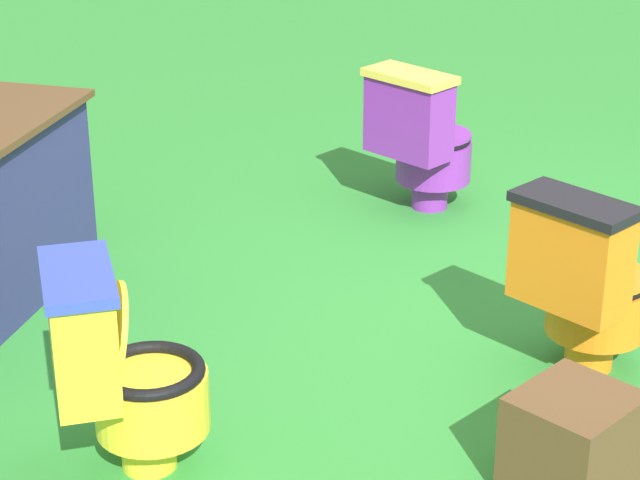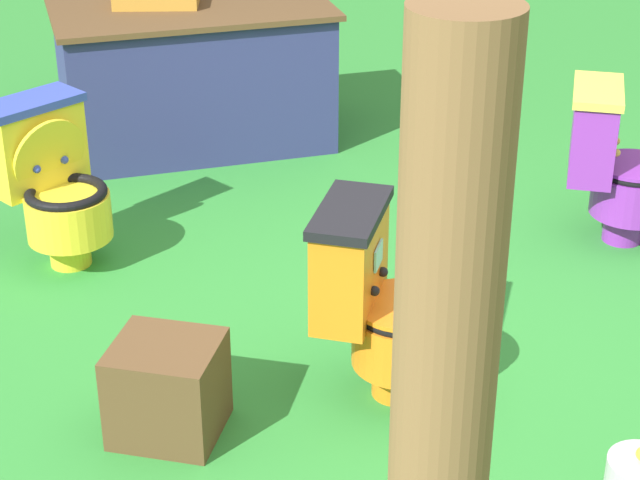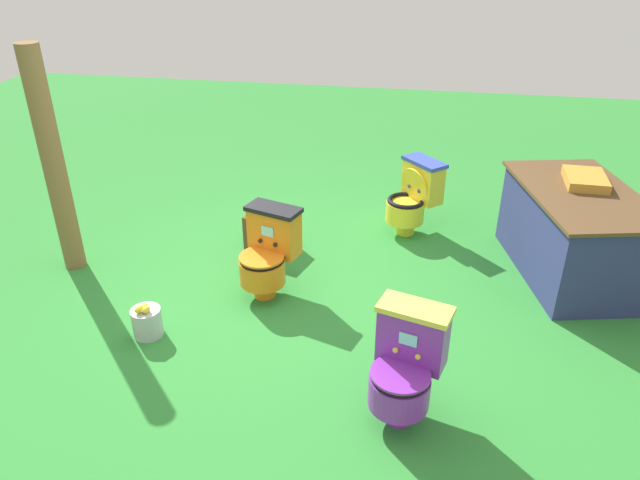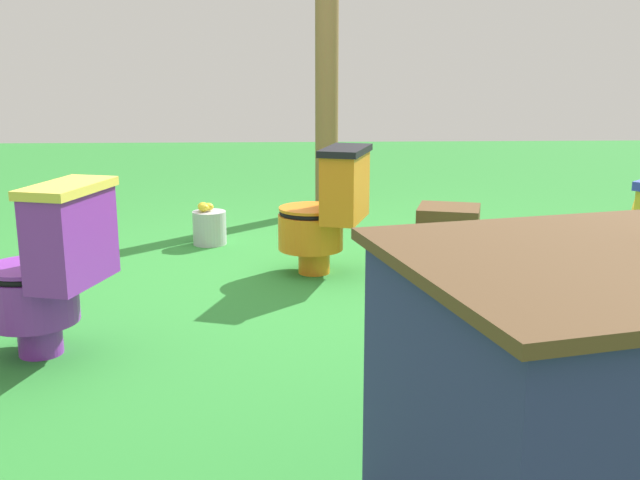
{
  "view_description": "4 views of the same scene",
  "coord_description": "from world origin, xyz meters",
  "px_view_note": "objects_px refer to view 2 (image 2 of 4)",
  "views": [
    {
      "loc": [
        -3.97,
        -1.14,
        2.27
      ],
      "look_at": [
        -0.06,
        0.98,
        0.32
      ],
      "focal_mm": 67.93,
      "sensor_mm": 36.0,
      "label": 1
    },
    {
      "loc": [
        -0.43,
        -3.5,
        2.35
      ],
      "look_at": [
        -0.23,
        0.31,
        0.41
      ],
      "focal_mm": 62.98,
      "sensor_mm": 36.0,
      "label": 2
    },
    {
      "loc": [
        3.96,
        1.06,
        2.72
      ],
      "look_at": [
        -0.04,
        0.32,
        0.53
      ],
      "focal_mm": 33.34,
      "sensor_mm": 36.0,
      "label": 3
    },
    {
      "loc": [
        0.16,
        4.05,
        1.21
      ],
      "look_at": [
        0.02,
        0.56,
        0.36
      ],
      "focal_mm": 42.47,
      "sensor_mm": 36.0,
      "label": 4
    }
  ],
  "objects_px": {
    "vendor_table": "(194,74)",
    "small_crate": "(167,389)",
    "toilet_purple": "(615,165)",
    "toilet_yellow": "(53,182)",
    "toilet_orange": "(380,303)"
  },
  "relations": [
    {
      "from": "toilet_orange",
      "to": "toilet_purple",
      "type": "distance_m",
      "value": 1.66
    },
    {
      "from": "toilet_yellow",
      "to": "small_crate",
      "type": "relative_size",
      "value": 2.04
    },
    {
      "from": "vendor_table",
      "to": "toilet_purple",
      "type": "bearing_deg",
      "value": -33.86
    },
    {
      "from": "toilet_purple",
      "to": "small_crate",
      "type": "height_order",
      "value": "toilet_purple"
    },
    {
      "from": "vendor_table",
      "to": "small_crate",
      "type": "distance_m",
      "value": 2.69
    },
    {
      "from": "toilet_orange",
      "to": "toilet_yellow",
      "type": "relative_size",
      "value": 1.0
    },
    {
      "from": "toilet_purple",
      "to": "small_crate",
      "type": "bearing_deg",
      "value": -38.73
    },
    {
      "from": "toilet_orange",
      "to": "small_crate",
      "type": "relative_size",
      "value": 2.04
    },
    {
      "from": "small_crate",
      "to": "toilet_purple",
      "type": "bearing_deg",
      "value": 35.53
    },
    {
      "from": "toilet_purple",
      "to": "small_crate",
      "type": "relative_size",
      "value": 2.04
    },
    {
      "from": "vendor_table",
      "to": "toilet_yellow",
      "type": "bearing_deg",
      "value": -111.52
    },
    {
      "from": "toilet_yellow",
      "to": "vendor_table",
      "type": "bearing_deg",
      "value": -154.76
    },
    {
      "from": "toilet_purple",
      "to": "vendor_table",
      "type": "bearing_deg",
      "value": -108.12
    },
    {
      "from": "toilet_orange",
      "to": "small_crate",
      "type": "distance_m",
      "value": 0.79
    },
    {
      "from": "toilet_purple",
      "to": "toilet_yellow",
      "type": "relative_size",
      "value": 1.0
    }
  ]
}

